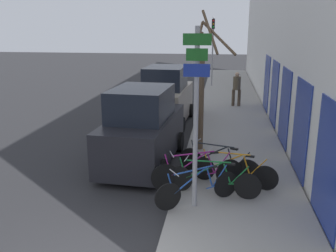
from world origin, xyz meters
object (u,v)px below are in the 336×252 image
bicycle_0 (198,188)px  parked_car_1 (166,98)px  bicycle_2 (198,173)px  signpost (196,112)px  bicycle_1 (213,180)px  bicycle_4 (219,164)px  parked_car_0 (143,130)px  street_tree (202,89)px  bicycle_3 (233,171)px  pedestrian_near (237,86)px  traffic_light (213,42)px

bicycle_0 → parked_car_1: bearing=-19.9°
bicycle_2 → signpost: bearing=160.1°
bicycle_1 → parked_car_1: 7.56m
bicycle_1 → bicycle_4: 1.01m
bicycle_0 → parked_car_1: 7.96m
parked_car_1 → bicycle_4: bearing=-66.7°
bicycle_1 → parked_car_1: parked_car_1 is taller
signpost → parked_car_0: signpost is taller
parked_car_1 → street_tree: 4.31m
street_tree → signpost: bearing=-88.8°
bicycle_3 → bicycle_4: bicycle_4 is taller
signpost → pedestrian_near: signpost is taller
pedestrian_near → bicycle_4: bearing=81.3°
bicycle_2 → bicycle_3: bearing=-88.7°
bicycle_3 → bicycle_0: bearing=160.2°
signpost → pedestrian_near: 11.37m
bicycle_4 → street_tree: bearing=39.0°
bicycle_3 → street_tree: size_ratio=0.49×
traffic_light → pedestrian_near: bearing=-77.4°
signpost → bicycle_0: bearing=60.7°
street_tree → bicycle_4: bearing=-75.8°
bicycle_0 → pedestrian_near: (1.22, 11.10, 0.61)m
bicycle_3 → parked_car_1: parked_car_1 is taller
parked_car_0 → traffic_light: size_ratio=0.97×
bicycle_3 → parked_car_1: (-2.71, 6.53, 0.58)m
signpost → parked_car_0: (-1.79, 2.88, -1.28)m
parked_car_0 → pedestrian_near: parked_car_0 is taller
signpost → traffic_light: 17.67m
parked_car_1 → traffic_light: 10.14m
bicycle_1 → traffic_light: traffic_light is taller
parked_car_0 → pedestrian_near: 8.90m
parked_car_0 → pedestrian_near: size_ratio=2.54×
bicycle_0 → parked_car_0: (-1.86, 2.75, 0.55)m
bicycle_1 → parked_car_1: bearing=25.4°
bicycle_0 → traffic_light: 17.71m
bicycle_0 → traffic_light: size_ratio=0.41×
bicycle_4 → pedestrian_near: size_ratio=1.27×
signpost → traffic_light: bearing=90.5°
bicycle_3 → bicycle_4: bearing=65.0°
bicycle_0 → traffic_light: bearing=-32.9°
bicycle_2 → bicycle_3: 0.96m
parked_car_0 → street_tree: (1.70, 1.16, 1.08)m
signpost → bicycle_2: (0.01, 0.97, -1.79)m
signpost → bicycle_4: bearing=72.3°
bicycle_2 → parked_car_0: size_ratio=0.52×
bicycle_3 → traffic_light: bearing=19.1°
street_tree → traffic_light: size_ratio=0.99×
signpost → traffic_light: size_ratio=0.88×
signpost → street_tree: size_ratio=0.90×
signpost → bicycle_2: 2.04m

